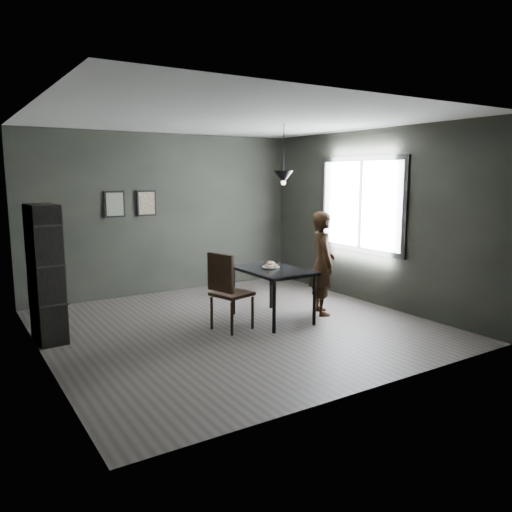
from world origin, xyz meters
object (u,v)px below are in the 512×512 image
woman (322,263)px  wood_chair (227,287)px  cafe_table (273,274)px  pendant_lamp (284,177)px  shelf_unit (46,274)px  white_plate (271,268)px

woman → wood_chair: 1.63m
cafe_table → pendant_lamp: pendant_lamp is taller
cafe_table → wood_chair: 0.82m
pendant_lamp → wood_chair: bearing=-168.9°
woman → pendant_lamp: bearing=90.0°
woman → wood_chair: (-1.62, 0.03, -0.17)m
wood_chair → shelf_unit: 2.28m
white_plate → woman: bearing=-14.3°
white_plate → shelf_unit: size_ratio=0.13×
wood_chair → shelf_unit: shelf_unit is taller
shelf_unit → pendant_lamp: 3.44m
shelf_unit → pendant_lamp: pendant_lamp is taller
white_plate → shelf_unit: shelf_unit is taller
cafe_table → white_plate: 0.11m
pendant_lamp → white_plate: bearing=-171.1°
white_plate → wood_chair: bearing=-168.2°
woman → wood_chair: woman is taller
cafe_table → pendant_lamp: bearing=21.8°
cafe_table → woman: (0.81, -0.14, 0.10)m
white_plate → wood_chair: wood_chair is taller
cafe_table → woman: woman is taller
woman → pendant_lamp: (-0.56, 0.24, 1.28)m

